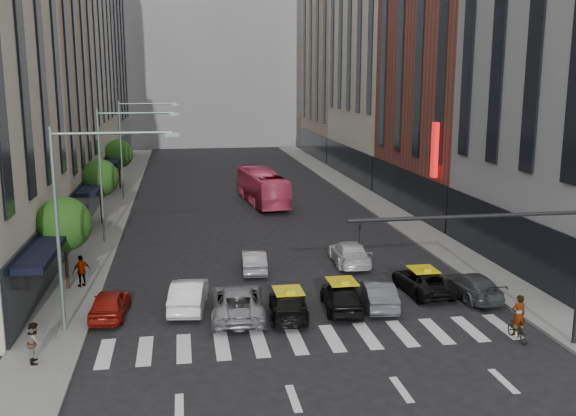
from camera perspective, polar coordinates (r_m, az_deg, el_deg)
name	(u,v)px	position (r m, az deg, el deg)	size (l,w,h in m)	color
ground	(326,353)	(27.13, 3.44, -12.78)	(160.00, 160.00, 0.00)	black
sidewalk_left	(112,213)	(55.51, -15.40, -0.43)	(3.00, 96.00, 0.15)	slate
sidewalk_right	(377,204)	(57.81, 7.89, 0.35)	(3.00, 96.00, 0.15)	slate
building_left_b	(25,66)	(53.30, -22.32, 11.58)	(8.00, 16.00, 24.00)	tan
building_left_c	(61,8)	(71.32, -19.49, 16.38)	(8.00, 20.00, 36.00)	beige
building_left_d	(89,48)	(89.88, -17.30, 13.45)	(8.00, 18.00, 30.00)	gray
building_right_b	(456,55)	(55.91, 14.74, 13.03)	(8.00, 18.00, 26.00)	brown
building_right_d	(342,57)	(91.96, 4.83, 13.24)	(8.00, 18.00, 28.00)	tan
building_far	(211,35)	(109.44, -6.82, 15.01)	(30.00, 10.00, 36.00)	gray
tree_near	(64,224)	(35.43, -19.31, -1.37)	(2.88, 2.88, 4.95)	black
tree_mid	(100,178)	(51.00, -16.39, 2.58)	(2.88, 2.88, 4.95)	black
tree_far	(119,154)	(66.78, -14.83, 4.67)	(2.88, 2.88, 4.95)	black
streetlamp_near	(79,202)	(28.90, -18.11, 0.47)	(5.38, 0.25, 9.00)	gray
streetlamp_mid	(114,158)	(44.60, -15.18, 4.35)	(5.38, 0.25, 9.00)	gray
streetlamp_far	(131,136)	(60.46, -13.77, 6.20)	(5.38, 0.25, 9.00)	gray
traffic_signal	(520,247)	(27.49, 19.89, -3.25)	(10.10, 0.20, 6.00)	black
liberty_sign	(435,150)	(47.99, 12.91, 5.05)	(0.30, 0.70, 4.00)	red
car_red	(110,303)	(31.81, -15.55, -8.17)	(1.59, 3.95, 1.35)	maroon
car_white_front	(189,294)	(32.05, -8.81, -7.59)	(1.57, 4.50, 1.48)	white
car_silver	(237,302)	(30.77, -4.52, -8.31)	(2.45, 5.31, 1.48)	#949499
taxi_left	(288,304)	(30.68, 0.03, -8.53)	(1.79, 4.41, 1.28)	black
taxi_center	(342,296)	(31.58, 4.80, -7.81)	(1.72, 4.27, 1.46)	black
car_grey_mid	(377,293)	(32.28, 7.88, -7.52)	(1.45, 4.17, 1.37)	#474A50
taxi_right	(423,281)	(34.70, 11.88, -6.40)	(2.10, 4.55, 1.27)	black
car_grey_curb	(471,286)	(34.58, 15.98, -6.64)	(1.81, 4.44, 1.29)	#3E4246
car_row2_left	(254,261)	(37.65, -3.07, -4.71)	(1.37, 3.94, 1.30)	#AAAAAF
car_row2_right	(349,253)	(39.21, 5.45, -3.99)	(1.99, 4.89, 1.42)	silver
bus	(263,187)	(57.59, -2.27, 1.86)	(2.55, 10.89, 3.03)	#E5436A
motorcycle	(517,331)	(29.89, 19.70, -10.27)	(0.54, 1.55, 0.81)	black
rider	(519,302)	(29.45, 19.88, -7.90)	(0.65, 0.43, 1.79)	gray
pedestrian_near	(35,342)	(27.54, -21.59, -11.05)	(0.79, 0.62, 1.63)	gray
pedestrian_far	(82,271)	(36.17, -17.87, -5.35)	(1.01, 0.42, 1.73)	gray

